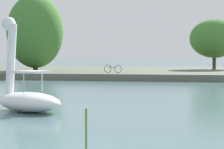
# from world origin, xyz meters

# --- Properties ---
(shore_bank_far) EXTENTS (139.26, 26.19, 0.58)m
(shore_bank_far) POSITION_xyz_m (0.00, 41.77, 0.29)
(shore_bank_far) COLOR #5B6051
(shore_bank_far) RESTS_ON ground_plane
(swan_boat) EXTENTS (3.26, 2.48, 3.67)m
(swan_boat) POSITION_xyz_m (-3.49, 9.29, 0.69)
(swan_boat) COLOR white
(swan_boat) RESTS_ON ground_plane
(tree_willow_near_path) EXTENTS (8.52, 8.65, 7.93)m
(tree_willow_near_path) POSITION_xyz_m (-12.78, 34.84, 4.70)
(tree_willow_near_path) COLOR #4C3823
(tree_willow_near_path) RESTS_ON shore_bank_far
(tree_broadleaf_right) EXTENTS (8.01, 7.95, 5.86)m
(tree_broadleaf_right) POSITION_xyz_m (6.03, 43.06, 4.18)
(tree_broadleaf_right) COLOR #4C3823
(tree_broadleaf_right) RESTS_ON shore_bank_far
(bicycle_parked) EXTENTS (1.75, 0.48, 0.75)m
(bicycle_parked) POSITION_xyz_m (-3.98, 31.55, 0.96)
(bicycle_parked) COLOR black
(bicycle_parked) RESTS_ON shore_bank_far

